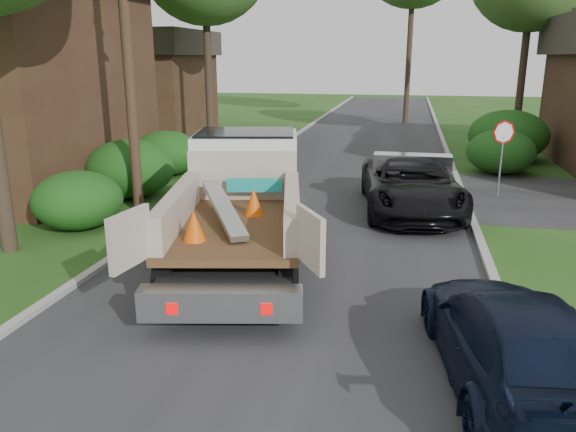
# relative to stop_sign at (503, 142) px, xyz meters

# --- Properties ---
(ground) EXTENTS (120.00, 120.00, 0.00)m
(ground) POSITION_rel_stop_sign_xyz_m (-5.20, -9.00, -1.78)
(ground) COLOR #214B15
(ground) RESTS_ON ground
(road) EXTENTS (8.00, 90.00, 0.02)m
(road) POSITION_rel_stop_sign_xyz_m (-5.20, 1.00, -1.77)
(road) COLOR #28282B
(road) RESTS_ON ground
(curb_left) EXTENTS (0.20, 90.00, 0.12)m
(curb_left) POSITION_rel_stop_sign_xyz_m (-9.30, 1.00, -1.72)
(curb_left) COLOR #9E9E99
(curb_left) RESTS_ON ground
(curb_right) EXTENTS (0.20, 90.00, 0.12)m
(curb_right) POSITION_rel_stop_sign_xyz_m (-1.10, 1.00, -1.72)
(curb_right) COLOR #9E9E99
(curb_right) RESTS_ON ground
(stop_sign) EXTENTS (0.71, 0.32, 2.48)m
(stop_sign) POSITION_rel_stop_sign_xyz_m (0.00, 0.00, 0.00)
(stop_sign) COLOR slate
(stop_sign) RESTS_ON ground
(utility_pole) EXTENTS (2.42, 1.25, 10.00)m
(utility_pole) POSITION_rel_stop_sign_xyz_m (-10.68, -4.02, 3.40)
(utility_pole) COLOR #382619
(utility_pole) RESTS_ON ground
(house_left_far) EXTENTS (7.56, 7.56, 6.00)m
(house_left_far) POSITION_rel_stop_sign_xyz_m (-18.70, 13.00, 1.27)
(house_left_far) COLOR #3C2318
(house_left_far) RESTS_ON ground
(hedge_left_a) EXTENTS (2.34, 2.34, 1.53)m
(hedge_left_a) POSITION_rel_stop_sign_xyz_m (-11.40, -6.00, -1.01)
(hedge_left_a) COLOR #104813
(hedge_left_a) RESTS_ON ground
(hedge_left_b) EXTENTS (2.86, 2.86, 1.87)m
(hedge_left_b) POSITION_rel_stop_sign_xyz_m (-11.70, -2.50, -0.84)
(hedge_left_b) COLOR #104813
(hedge_left_b) RESTS_ON ground
(hedge_left_c) EXTENTS (2.60, 2.60, 1.70)m
(hedge_left_c) POSITION_rel_stop_sign_xyz_m (-12.00, 1.00, -0.93)
(hedge_left_c) COLOR #104813
(hedge_left_c) RESTS_ON ground
(hedge_right_a) EXTENTS (2.60, 2.60, 1.70)m
(hedge_right_a) POSITION_rel_stop_sign_xyz_m (0.60, 4.00, -0.93)
(hedge_right_a) COLOR #104813
(hedge_right_a) RESTS_ON ground
(hedge_right_b) EXTENTS (3.38, 3.38, 2.21)m
(hedge_right_b) POSITION_rel_stop_sign_xyz_m (1.30, 7.00, -0.67)
(hedge_right_b) COLOR #104813
(hedge_right_b) RESTS_ON ground
(flatbed_truck) EXTENTS (4.23, 7.39, 2.64)m
(flatbed_truck) POSITION_rel_stop_sign_xyz_m (-6.62, -6.83, -0.34)
(flatbed_truck) COLOR black
(flatbed_truck) RESTS_ON ground
(black_pickup) EXTENTS (3.36, 6.04, 1.60)m
(black_pickup) POSITION_rel_stop_sign_xyz_m (-2.80, -2.44, -0.98)
(black_pickup) COLOR black
(black_pickup) RESTS_ON ground
(navy_suv) EXTENTS (2.58, 4.96, 1.37)m
(navy_suv) POSITION_rel_stop_sign_xyz_m (-1.40, -11.50, -1.09)
(navy_suv) COLOR black
(navy_suv) RESTS_ON ground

